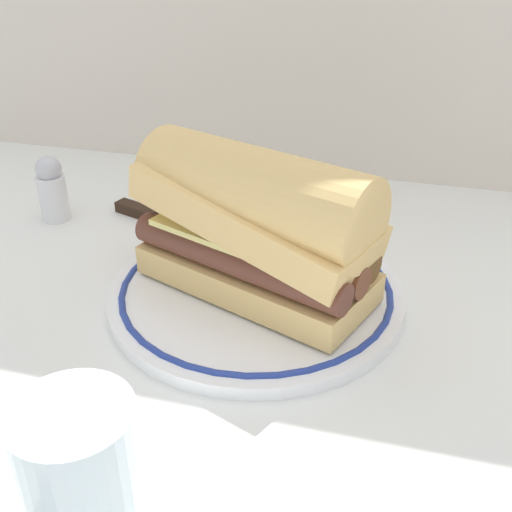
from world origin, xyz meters
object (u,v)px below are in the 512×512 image
Objects in this scene: butter_knife at (162,220)px; drinking_glass at (89,507)px; plate at (256,292)px; salt_shaker at (52,189)px; sausage_sandwich at (256,222)px.

drinking_glass is at bearing -72.49° from butter_knife.
butter_knife is (-0.14, 0.12, -0.00)m from plate.
drinking_glass reaches higher than salt_shaker.
sausage_sandwich is 1.97× the size of drinking_glass.
drinking_glass is 0.44m from salt_shaker.
plate is 0.18m from butter_knife.
butter_knife is at bearing 107.51° from drinking_glass.
plate is 0.27m from drinking_glass.
sausage_sandwich reaches higher than butter_knife.
drinking_glass is at bearing -93.31° from plate.
plate is at bearing 66.09° from sausage_sandwich.
plate is 1.17× the size of sausage_sandwich.
butter_knife is (-0.12, 0.39, -0.04)m from drinking_glass.
butter_knife is at bearing 160.43° from sausage_sandwich.
sausage_sandwich is 1.45× the size of butter_knife.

